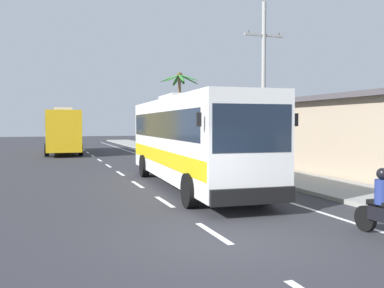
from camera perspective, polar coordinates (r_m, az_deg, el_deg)
name	(u,v)px	position (r m, az deg, el deg)	size (l,w,h in m)	color
ground_plane	(225,241)	(9.34, 4.51, -12.83)	(160.00, 160.00, 0.00)	#303035
sidewalk_kerb	(270,174)	(21.15, 10.42, -3.93)	(3.20, 90.00, 0.14)	#999993
lane_markings	(160,169)	(23.48, -4.33, -3.40)	(3.88, 71.00, 0.01)	white
boundary_wall	(292,149)	(26.45, 13.28, -0.69)	(0.24, 60.00, 1.93)	#9E998E
coach_bus_foreground	(190,138)	(16.90, -0.30, 0.84)	(3.32, 12.08, 3.74)	white
coach_bus_far_lane	(63,130)	(37.46, -16.91, 1.81)	(3.21, 10.68, 3.81)	gold
motorcycle_beside_bus	(181,154)	(25.49, -1.49, -1.40)	(0.56, 1.96, 1.67)	black
pedestrian_near_kerb	(200,143)	(31.38, 1.10, 0.07)	(0.36, 0.36, 1.75)	navy
utility_pole_mid	(264,82)	(25.17, 9.58, 8.22)	(2.47, 0.24, 9.49)	#9E9E99
palm_second	(180,93)	(40.31, -1.67, 6.80)	(3.63, 3.77, 7.36)	brown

